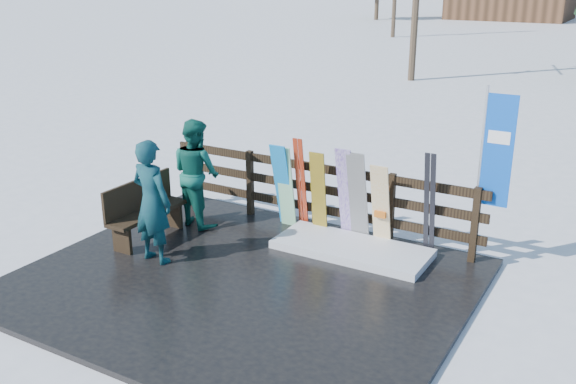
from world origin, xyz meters
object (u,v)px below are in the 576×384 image
Objects in this scene: snowboard_1 at (286,187)px; rental_flag at (493,157)px; person_front at (152,202)px; snowboard_2 at (318,194)px; bench at (144,208)px; snowboard_4 at (358,197)px; snowboard_5 at (381,206)px; person_back at (196,173)px; snowboard_0 at (283,186)px; snowboard_3 at (346,194)px.

rental_flag is (3.20, 0.27, 0.90)m from snowboard_1.
rental_flag is 1.41× the size of person_front.
snowboard_2 is 2.76m from rental_flag.
rental_flag is at bearing -146.27° from person_front.
rental_flag is (2.59, 0.27, 0.91)m from snowboard_2.
snowboard_4 reaches higher than bench.
snowboard_5 is at bearing 0.00° from snowboard_1.
snowboard_4 is at bearing -150.91° from person_back.
rental_flag is at bearing 4.74° from snowboard_0.
snowboard_4 reaches higher than snowboard_0.
snowboard_2 is at bearing 33.60° from bench.
snowboard_4 is (1.35, 0.00, 0.03)m from snowboard_0.
snowboard_1 is 3.34m from rental_flag.
bench is 0.95× the size of snowboard_3.
person_front is at bearing -38.83° from bench.
bench is 0.81× the size of person_front.
person_back reaches higher than snowboard_1.
bench is 1.01× the size of snowboard_0.
snowboard_3 is 0.86× the size of person_front.
snowboard_3 is at bearing 28.78° from bench.
snowboard_0 is (1.64, 1.53, 0.21)m from bench.
rental_flag is at bearing 5.95° from snowboard_2.
snowboard_5 is 3.41m from person_front.
snowboard_3 is 1.14× the size of snowboard_5.
rental_flag is (4.90, 1.80, 1.09)m from bench.
person_front is at bearing 119.56° from person_back.
snowboard_5 reaches higher than bench.
bench is 0.97m from person_front.
snowboard_4 is at bearing 0.00° from snowboard_0.
rental_flag reaches higher than snowboard_1.
snowboard_4 is at bearing 27.13° from bench.
snowboard_1 is at bearing -180.00° from snowboard_5.
snowboard_1 is at bearing -111.45° from person_front.
snowboard_5 is (1.73, 0.00, -0.04)m from snowboard_0.
snowboard_2 is 2.65m from person_front.
snowboard_0 is 0.94× the size of snowboard_3.
person_front is at bearing -142.25° from snowboard_5.
snowboard_2 is (0.61, 0.00, -0.00)m from snowboard_1.
person_back reaches higher than snowboard_0.
rental_flag reaches higher than person_front.
bench is 1.06m from person_back.
person_back reaches higher than snowboard_5.
snowboard_4 is at bearing 0.00° from snowboard_1.
rental_flag reaches higher than snowboard_4.
rental_flag reaches higher than person_back.
person_front reaches higher than snowboard_0.
person_front is (-1.02, -2.08, 0.22)m from snowboard_1.
snowboard_0 is 0.96× the size of snowboard_4.
rental_flag is 4.70m from person_back.
snowboard_1 is at bearing -180.00° from snowboard_3.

